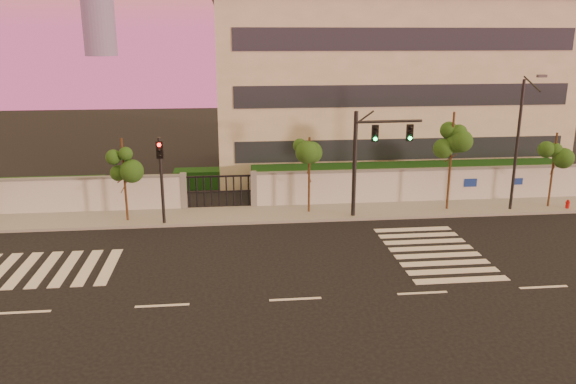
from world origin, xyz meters
name	(u,v)px	position (x,y,z in m)	size (l,w,h in m)	color
ground	(295,299)	(0.00, 0.00, 0.00)	(120.00, 120.00, 0.00)	black
sidewalk	(273,214)	(0.00, 10.50, 0.07)	(60.00, 3.00, 0.15)	gray
perimeter_wall	(273,190)	(0.10, 12.00, 1.07)	(60.00, 0.36, 2.20)	silver
hedge_row	(286,182)	(1.17, 14.74, 0.82)	(41.00, 4.25, 1.80)	black
institutional_building	(381,85)	(9.00, 21.99, 6.16)	(24.40, 12.40, 12.25)	beige
road_markings	(250,263)	(-1.58, 3.76, 0.01)	(57.00, 7.62, 0.02)	silver
street_tree_c	(124,161)	(-7.87, 10.07, 3.38)	(1.52, 1.21, 4.59)	#382314
street_tree_d	(310,158)	(2.04, 10.53, 3.22)	(1.53, 1.22, 4.38)	#382314
street_tree_e	(452,139)	(9.99, 10.23, 4.18)	(1.55, 1.24, 5.69)	#382314
street_tree_f	(555,153)	(16.03, 10.08, 3.28)	(1.47, 1.17, 4.45)	#382314
traffic_signal_main	(369,151)	(5.09, 9.53, 3.72)	(3.72, 0.41, 5.89)	black
traffic_signal_secondary	(161,171)	(-5.88, 9.32, 2.99)	(0.37, 0.35, 4.72)	black
streetlight_east	(519,139)	(13.54, 9.59, 4.22)	(0.47, 1.88, 7.80)	black
fire_hydrant	(567,205)	(16.88, 9.54, 0.33)	(0.26, 0.25, 0.66)	#B70D0C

